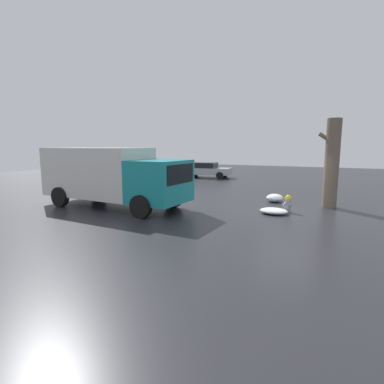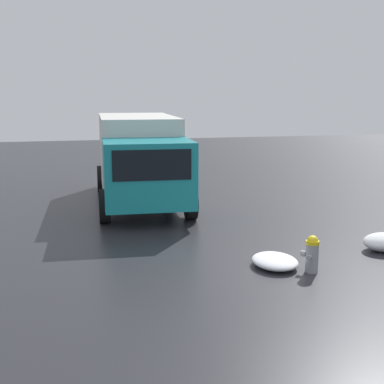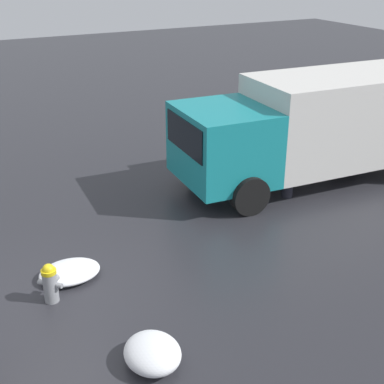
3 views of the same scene
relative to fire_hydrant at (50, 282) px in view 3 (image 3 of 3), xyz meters
The scene contains 6 objects.
ground_plane 0.37m from the fire_hydrant, 133.91° to the right, with size 60.00×60.00×0.00m, color #28282D.
fire_hydrant is the anchor object (origin of this frame).
delivery_truck 7.80m from the fire_hydrant, 17.03° to the left, with size 7.08×2.88×2.66m.
pedestrian 6.35m from the fire_hydrant, 14.83° to the left, with size 0.41×0.41×1.87m.
snow_pile_by_hydrant 2.38m from the fire_hydrant, 67.05° to the right, with size 0.81×0.94×0.39m.
snow_pile_curbside 0.77m from the fire_hydrant, 50.34° to the left, with size 1.11×0.88×0.23m.
Camera 3 is at (-1.32, -7.80, 5.49)m, focal length 50.00 mm.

